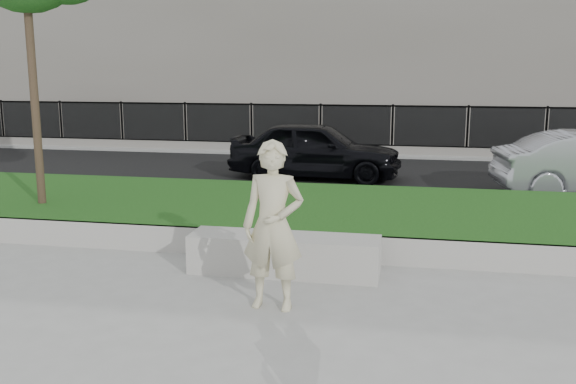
% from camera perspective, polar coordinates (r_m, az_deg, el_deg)
% --- Properties ---
extents(ground, '(90.00, 90.00, 0.00)m').
position_cam_1_polar(ground, '(8.43, -5.20, -7.76)').
color(ground, gray).
rests_on(ground, ground).
extents(grass_bank, '(34.00, 4.00, 0.40)m').
position_cam_1_polar(grass_bank, '(11.17, -0.87, -1.95)').
color(grass_bank, '#15360D').
rests_on(grass_bank, ground).
extents(grass_kerb, '(34.00, 0.08, 0.40)m').
position_cam_1_polar(grass_kerb, '(9.33, -3.42, -4.59)').
color(grass_kerb, '#A8A59D').
rests_on(grass_kerb, ground).
extents(street, '(34.00, 7.00, 0.04)m').
position_cam_1_polar(street, '(16.53, 3.15, 1.65)').
color(street, black).
rests_on(street, ground).
extents(far_pavement, '(34.00, 3.00, 0.12)m').
position_cam_1_polar(far_pavement, '(20.94, 4.91, 3.72)').
color(far_pavement, gray).
rests_on(far_pavement, ground).
extents(iron_fence, '(32.00, 0.30, 1.50)m').
position_cam_1_polar(iron_fence, '(19.90, 4.61, 4.74)').
color(iron_fence, slate).
rests_on(iron_fence, far_pavement).
extents(building_facade, '(34.00, 10.00, 10.00)m').
position_cam_1_polar(building_facade, '(27.83, 6.77, 15.67)').
color(building_facade, slate).
rests_on(building_facade, ground).
extents(stone_bench, '(2.53, 0.63, 0.52)m').
position_cam_1_polar(stone_bench, '(8.57, -0.33, -5.58)').
color(stone_bench, '#A8A59D').
rests_on(stone_bench, ground).
extents(man, '(0.72, 0.49, 1.92)m').
position_cam_1_polar(man, '(7.19, -1.33, -3.03)').
color(man, beige).
rests_on(man, ground).
extents(book, '(0.30, 0.28, 0.03)m').
position_cam_1_polar(book, '(8.51, -2.15, -3.80)').
color(book, beige).
rests_on(book, stone_bench).
extents(car_dark, '(4.19, 1.83, 1.41)m').
position_cam_1_polar(car_dark, '(15.58, 2.46, 3.77)').
color(car_dark, black).
rests_on(car_dark, street).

